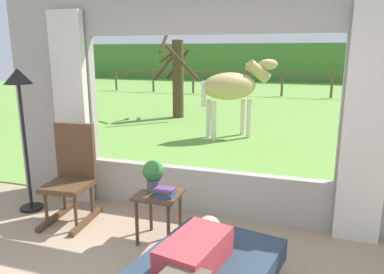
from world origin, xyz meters
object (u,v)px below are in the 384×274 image
at_px(side_table, 159,202).
at_px(book_stack, 164,192).
at_px(potted_plant, 153,173).
at_px(floor_lamp_left, 20,97).
at_px(reclining_person, 186,269).
at_px(rocking_chair, 72,174).
at_px(pasture_tree, 177,76).
at_px(horse, 233,87).

height_order(side_table, book_stack, book_stack).
distance_m(potted_plant, floor_lamp_left, 1.88).
height_order(reclining_person, potted_plant, potted_plant).
distance_m(reclining_person, floor_lamp_left, 3.00).
xyz_separation_m(side_table, floor_lamp_left, (-1.82, 0.22, 0.97)).
distance_m(rocking_chair, potted_plant, 1.09).
distance_m(potted_plant, pasture_tree, 7.09).
relative_size(potted_plant, book_stack, 1.49).
relative_size(reclining_person, floor_lamp_left, 0.83).
bearing_deg(book_stack, pasture_tree, 109.08).
bearing_deg(side_table, potted_plant, 143.13).
relative_size(potted_plant, horse, 0.18).
xyz_separation_m(reclining_person, pasture_tree, (-2.96, 7.94, 0.71)).
height_order(floor_lamp_left, pasture_tree, pasture_tree).
bearing_deg(potted_plant, book_stack, -34.48).
relative_size(rocking_chair, book_stack, 5.21).
relative_size(book_stack, floor_lamp_left, 0.12).
distance_m(side_table, potted_plant, 0.29).
relative_size(reclining_person, pasture_tree, 0.53).
bearing_deg(horse, reclining_person, -26.24).
distance_m(side_table, horse, 4.81).
bearing_deg(horse, potted_plant, -33.26).
height_order(potted_plant, floor_lamp_left, floor_lamp_left).
bearing_deg(horse, side_table, -32.32).
bearing_deg(reclining_person, rocking_chair, 155.56).
height_order(reclining_person, book_stack, reclining_person).
bearing_deg(potted_plant, side_table, -36.87).
bearing_deg(floor_lamp_left, book_stack, -8.25).
height_order(book_stack, horse, horse).
bearing_deg(side_table, book_stack, -32.14).
height_order(horse, pasture_tree, pasture_tree).
xyz_separation_m(potted_plant, pasture_tree, (-2.20, 6.72, 0.53)).
bearing_deg(rocking_chair, floor_lamp_left, 170.94).
bearing_deg(reclining_person, potted_plant, 133.74).
xyz_separation_m(rocking_chair, side_table, (1.15, -0.18, -0.12)).
height_order(reclining_person, pasture_tree, pasture_tree).
distance_m(book_stack, horse, 4.85).
bearing_deg(horse, floor_lamp_left, -54.45).
bearing_deg(potted_plant, horse, 91.74).
height_order(rocking_chair, potted_plant, rocking_chair).
bearing_deg(floor_lamp_left, horse, 70.55).
bearing_deg(reclining_person, side_table, 132.22).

